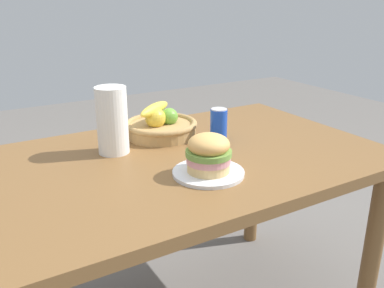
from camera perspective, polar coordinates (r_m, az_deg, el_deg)
The scene contains 6 objects.
dining_table at distance 1.52m, azimuth -0.72°, elevation -5.04°, with size 1.40×0.90×0.75m.
plate at distance 1.32m, azimuth 2.25°, elevation -3.94°, with size 0.23×0.23×0.01m, color white.
sandwich at distance 1.30m, azimuth 2.29°, elevation -1.23°, with size 0.15×0.15×0.12m.
soda_can at distance 1.62m, azimuth 3.67°, elevation 2.68°, with size 0.07×0.07×0.13m.
fruit_basket at distance 1.67m, azimuth -4.31°, elevation 2.53°, with size 0.29×0.29×0.14m.
paper_towel_roll at distance 1.49m, azimuth -10.87°, elevation 3.18°, with size 0.11×0.11×0.24m, color white.
Camera 1 is at (-0.69, -1.20, 1.29)m, focal length 38.94 mm.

